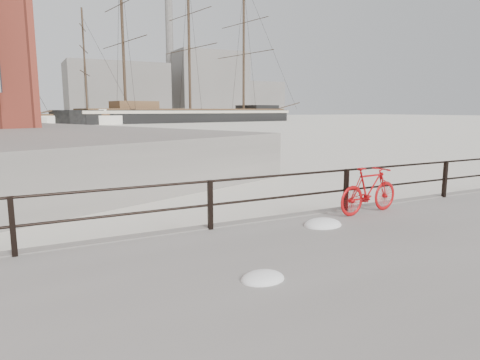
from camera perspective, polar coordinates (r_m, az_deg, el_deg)
name	(u,v)px	position (r m, az deg, el deg)	size (l,w,h in m)	color
ground	(438,208)	(13.23, 24.88, -3.45)	(400.00, 400.00, 0.00)	white
guardrail	(445,179)	(12.99, 25.65, 0.10)	(28.00, 0.10, 1.00)	black
bicycle	(369,190)	(10.31, 16.84, -1.30)	(1.81, 0.27, 1.09)	#B00B0E
barque_black	(191,122)	(98.78, -6.61, 7.67)	(67.31, 22.03, 37.58)	black
schooner_mid	(49,125)	(88.99, -24.17, 6.75)	(31.30, 13.24, 22.30)	white
industrial_west	(117,91)	(151.04, -16.08, 11.34)	(32.00, 18.00, 18.00)	gray
industrial_mid	(208,85)	(166.46, -4.32, 12.48)	(26.00, 20.00, 24.00)	gray
industrial_east	(254,100)	(180.90, 1.90, 10.66)	(20.00, 16.00, 14.00)	gray
smokestack	(170,58)	(167.39, -9.32, 15.81)	(2.80, 2.80, 44.00)	gray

